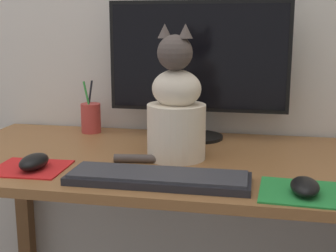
# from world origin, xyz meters

# --- Properties ---
(desk) EXTENTS (1.39, 0.66, 0.71)m
(desk) POSITION_xyz_m (0.00, 0.00, 0.61)
(desk) COLOR brown
(desk) RESTS_ON ground_plane
(monitor) EXTENTS (0.58, 0.17, 0.44)m
(monitor) POSITION_xyz_m (0.02, 0.23, 0.95)
(monitor) COLOR black
(monitor) RESTS_ON desk
(keyboard) EXTENTS (0.44, 0.14, 0.02)m
(keyboard) POSITION_xyz_m (-0.01, -0.22, 0.72)
(keyboard) COLOR black
(keyboard) RESTS_ON desk
(mousepad_left) EXTENTS (0.19, 0.17, 0.00)m
(mousepad_left) POSITION_xyz_m (-0.36, -0.18, 0.71)
(mousepad_left) COLOR red
(mousepad_left) RESTS_ON desk
(mousepad_right) EXTENTS (0.21, 0.18, 0.00)m
(mousepad_right) POSITION_xyz_m (0.32, -0.23, 0.71)
(mousepad_right) COLOR #238438
(mousepad_right) RESTS_ON desk
(computer_mouse_left) EXTENTS (0.06, 0.11, 0.04)m
(computer_mouse_left) POSITION_xyz_m (-0.35, -0.19, 0.73)
(computer_mouse_left) COLOR black
(computer_mouse_left) RESTS_ON mousepad_left
(computer_mouse_right) EXTENTS (0.06, 0.11, 0.03)m
(computer_mouse_right) POSITION_xyz_m (0.32, -0.24, 0.73)
(computer_mouse_right) COLOR black
(computer_mouse_right) RESTS_ON mousepad_right
(cat) EXTENTS (0.26, 0.19, 0.37)m
(cat) POSITION_xyz_m (-0.01, -0.01, 0.85)
(cat) COLOR beige
(cat) RESTS_ON desk
(pen_cup) EXTENTS (0.07, 0.07, 0.18)m
(pen_cup) POSITION_xyz_m (-0.36, 0.25, 0.76)
(pen_cup) COLOR #B23833
(pen_cup) RESTS_ON desk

